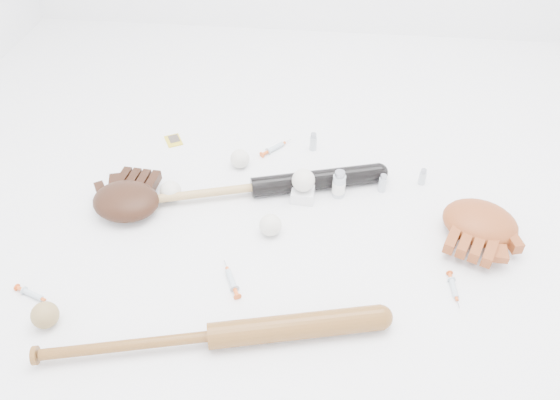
# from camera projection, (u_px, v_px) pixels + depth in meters

# --- Properties ---
(bat_dark) EXTENTS (0.93, 0.34, 0.07)m
(bat_dark) POSITION_uv_depth(u_px,v_px,m) (255.00, 187.00, 1.89)
(bat_dark) COLOR black
(bat_dark) RESTS_ON ground
(bat_wood) EXTENTS (0.96, 0.30, 0.07)m
(bat_wood) POSITION_uv_depth(u_px,v_px,m) (212.00, 336.00, 1.44)
(bat_wood) COLOR brown
(bat_wood) RESTS_ON ground
(glove_dark) EXTENTS (0.29, 0.29, 0.10)m
(glove_dark) POSITION_uv_depth(u_px,v_px,m) (126.00, 201.00, 1.82)
(glove_dark) COLOR black
(glove_dark) RESTS_ON ground
(glove_tan) EXTENTS (0.37, 0.37, 0.10)m
(glove_tan) POSITION_uv_depth(u_px,v_px,m) (480.00, 222.00, 1.74)
(glove_tan) COLOR brown
(glove_tan) RESTS_ON ground
(trading_card) EXTENTS (0.09, 0.10, 0.00)m
(trading_card) POSITION_uv_depth(u_px,v_px,m) (174.00, 141.00, 2.15)
(trading_card) COLOR gold
(trading_card) RESTS_ON ground
(pedestal) EXTENTS (0.08, 0.08, 0.04)m
(pedestal) POSITION_uv_depth(u_px,v_px,m) (303.00, 194.00, 1.88)
(pedestal) COLOR white
(pedestal) RESTS_ON ground
(baseball_on_pedestal) EXTENTS (0.08, 0.08, 0.08)m
(baseball_on_pedestal) POSITION_uv_depth(u_px,v_px,m) (303.00, 180.00, 1.84)
(baseball_on_pedestal) COLOR silver
(baseball_on_pedestal) RESTS_ON pedestal
(baseball_left) EXTENTS (0.07, 0.07, 0.07)m
(baseball_left) POSITION_uv_depth(u_px,v_px,m) (171.00, 191.00, 1.87)
(baseball_left) COLOR silver
(baseball_left) RESTS_ON ground
(baseball_upper) EXTENTS (0.07, 0.07, 0.07)m
(baseball_upper) POSITION_uv_depth(u_px,v_px,m) (240.00, 159.00, 2.01)
(baseball_upper) COLOR silver
(baseball_upper) RESTS_ON ground
(baseball_mid) EXTENTS (0.07, 0.07, 0.07)m
(baseball_mid) POSITION_uv_depth(u_px,v_px,m) (270.00, 225.00, 1.75)
(baseball_mid) COLOR silver
(baseball_mid) RESTS_ON ground
(baseball_aged) EXTENTS (0.07, 0.07, 0.07)m
(baseball_aged) POSITION_uv_depth(u_px,v_px,m) (45.00, 315.00, 1.49)
(baseball_aged) COLOR olive
(baseball_aged) RESTS_ON ground
(syringe_0) EXTENTS (0.15, 0.07, 0.02)m
(syringe_0) POSITION_uv_depth(u_px,v_px,m) (33.00, 295.00, 1.57)
(syringe_0) COLOR #ADBCC6
(syringe_0) RESTS_ON ground
(syringe_1) EXTENTS (0.10, 0.16, 0.02)m
(syringe_1) POSITION_uv_depth(u_px,v_px,m) (231.00, 280.00, 1.61)
(syringe_1) COLOR #ADBCC6
(syringe_1) RESTS_ON ground
(syringe_2) EXTENTS (0.13, 0.14, 0.02)m
(syringe_2) POSITION_uv_depth(u_px,v_px,m) (275.00, 148.00, 2.10)
(syringe_2) COLOR #ADBCC6
(syringe_2) RESTS_ON ground
(syringe_3) EXTENTS (0.04, 0.14, 0.02)m
(syringe_3) POSITION_uv_depth(u_px,v_px,m) (454.00, 288.00, 1.59)
(syringe_3) COLOR #ADBCC6
(syringe_3) RESTS_ON ground
(vial_0) EXTENTS (0.03, 0.03, 0.07)m
(vial_0) POSITION_uv_depth(u_px,v_px,m) (313.00, 142.00, 2.09)
(vial_0) COLOR #B6BFC7
(vial_0) RESTS_ON ground
(vial_1) EXTENTS (0.02, 0.02, 0.06)m
(vial_1) POSITION_uv_depth(u_px,v_px,m) (423.00, 177.00, 1.94)
(vial_1) COLOR #B6BFC7
(vial_1) RESTS_ON ground
(vial_2) EXTENTS (0.03, 0.03, 0.07)m
(vial_2) POSITION_uv_depth(u_px,v_px,m) (383.00, 183.00, 1.91)
(vial_2) COLOR #B6BFC7
(vial_2) RESTS_ON ground
(vial_3) EXTENTS (0.04, 0.04, 0.10)m
(vial_3) POSITION_uv_depth(u_px,v_px,m) (339.00, 184.00, 1.88)
(vial_3) COLOR #B6BFC7
(vial_3) RESTS_ON ground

